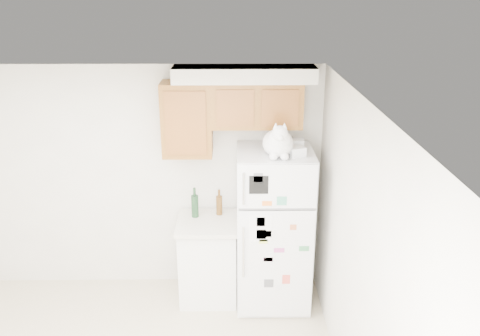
{
  "coord_description": "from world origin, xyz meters",
  "views": [
    {
      "loc": [
        0.97,
        -3.14,
        3.27
      ],
      "look_at": [
        1.03,
        1.55,
        1.55
      ],
      "focal_mm": 38.0,
      "sensor_mm": 36.0,
      "label": 1
    }
  ],
  "objects_px": {
    "refrigerator": "(273,229)",
    "storage_box_front": "(297,152)",
    "base_counter": "(208,258)",
    "cat": "(279,142)",
    "storage_box_back": "(295,144)",
    "bottle_amber": "(219,202)",
    "bottle_green": "(195,202)"
  },
  "relations": [
    {
      "from": "storage_box_front",
      "to": "bottle_green",
      "type": "distance_m",
      "value": 1.25
    },
    {
      "from": "base_counter",
      "to": "cat",
      "type": "relative_size",
      "value": 1.73
    },
    {
      "from": "bottle_green",
      "to": "storage_box_back",
      "type": "bearing_deg",
      "value": -4.47
    },
    {
      "from": "refrigerator",
      "to": "storage_box_back",
      "type": "xyz_separation_m",
      "value": [
        0.2,
        0.09,
        0.9
      ]
    },
    {
      "from": "base_counter",
      "to": "cat",
      "type": "height_order",
      "value": "cat"
    },
    {
      "from": "refrigerator",
      "to": "bottle_green",
      "type": "distance_m",
      "value": 0.87
    },
    {
      "from": "cat",
      "to": "bottle_amber",
      "type": "xyz_separation_m",
      "value": [
        -0.58,
        0.36,
        -0.78
      ]
    },
    {
      "from": "base_counter",
      "to": "cat",
      "type": "xyz_separation_m",
      "value": [
        0.71,
        -0.21,
        1.38
      ]
    },
    {
      "from": "cat",
      "to": "bottle_green",
      "type": "height_order",
      "value": "cat"
    },
    {
      "from": "refrigerator",
      "to": "cat",
      "type": "distance_m",
      "value": 1.0
    },
    {
      "from": "storage_box_back",
      "to": "cat",
      "type": "bearing_deg",
      "value": -123.26
    },
    {
      "from": "storage_box_front",
      "to": "refrigerator",
      "type": "bearing_deg",
      "value": 124.1
    },
    {
      "from": "base_counter",
      "to": "storage_box_front",
      "type": "distance_m",
      "value": 1.57
    },
    {
      "from": "storage_box_back",
      "to": "bottle_green",
      "type": "relative_size",
      "value": 0.55
    },
    {
      "from": "base_counter",
      "to": "bottle_amber",
      "type": "bearing_deg",
      "value": 50.08
    },
    {
      "from": "refrigerator",
      "to": "storage_box_front",
      "type": "bearing_deg",
      "value": -36.21
    },
    {
      "from": "refrigerator",
      "to": "storage_box_front",
      "type": "height_order",
      "value": "storage_box_front"
    },
    {
      "from": "storage_box_back",
      "to": "bottle_amber",
      "type": "xyz_separation_m",
      "value": [
        -0.77,
        0.13,
        -0.69
      ]
    },
    {
      "from": "storage_box_back",
      "to": "bottle_amber",
      "type": "distance_m",
      "value": 1.04
    },
    {
      "from": "refrigerator",
      "to": "storage_box_back",
      "type": "height_order",
      "value": "storage_box_back"
    },
    {
      "from": "bottle_green",
      "to": "bottle_amber",
      "type": "height_order",
      "value": "bottle_green"
    },
    {
      "from": "storage_box_front",
      "to": "storage_box_back",
      "type": "bearing_deg",
      "value": 68.49
    },
    {
      "from": "storage_box_back",
      "to": "bottle_green",
      "type": "height_order",
      "value": "storage_box_back"
    },
    {
      "from": "cat",
      "to": "storage_box_front",
      "type": "relative_size",
      "value": 3.55
    },
    {
      "from": "bottle_amber",
      "to": "storage_box_front",
      "type": "bearing_deg",
      "value": -25.26
    },
    {
      "from": "cat",
      "to": "storage_box_back",
      "type": "xyz_separation_m",
      "value": [
        0.18,
        0.23,
        -0.09
      ]
    },
    {
      "from": "storage_box_back",
      "to": "storage_box_front",
      "type": "distance_m",
      "value": 0.23
    },
    {
      "from": "base_counter",
      "to": "storage_box_front",
      "type": "relative_size",
      "value": 6.13
    },
    {
      "from": "bottle_green",
      "to": "refrigerator",
      "type": "bearing_deg",
      "value": -11.38
    },
    {
      "from": "storage_box_back",
      "to": "storage_box_front",
      "type": "height_order",
      "value": "storage_box_back"
    },
    {
      "from": "storage_box_front",
      "to": "bottle_amber",
      "type": "xyz_separation_m",
      "value": [
        -0.76,
        0.36,
        -0.68
      ]
    },
    {
      "from": "bottle_amber",
      "to": "bottle_green",
      "type": "bearing_deg",
      "value": -168.49
    }
  ]
}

